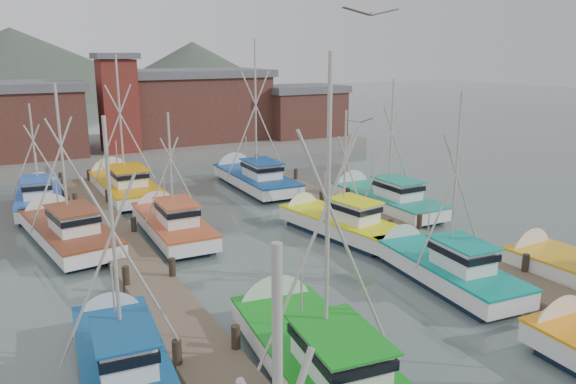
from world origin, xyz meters
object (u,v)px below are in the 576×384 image
boat_12 (123,185)px  boat_8 (170,223)px  lookout_tower (118,102)px  boat_4 (314,354)px

boat_12 → boat_8: bearing=-89.0°
lookout_tower → boat_8: lookout_tower is taller
lookout_tower → boat_12: (-2.36, -10.82, -4.86)m
boat_4 → boat_8: boat_4 is taller
boat_12 → lookout_tower: bearing=77.1°
boat_8 → boat_12: (-0.30, 10.49, 0.01)m
lookout_tower → boat_4: bearing=-93.3°
boat_8 → boat_4: bearing=-88.7°
boat_8 → boat_12: 10.49m
boat_8 → boat_12: boat_12 is taller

